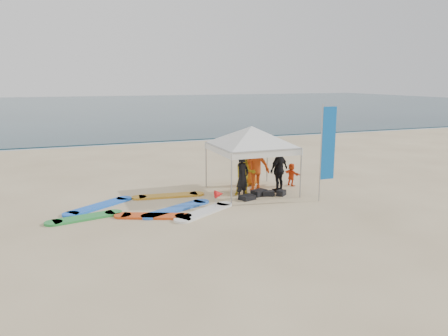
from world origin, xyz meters
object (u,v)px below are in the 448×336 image
Objects in this scene: person_seated at (291,175)px; canopy_tent at (252,127)px; person_black_b at (279,170)px; person_yellow at (245,174)px; person_orange_b at (250,166)px; marker_pennant at (219,194)px; person_black_a at (243,177)px; surfboard_spread at (149,209)px; feather_flag at (328,145)px; person_orange_a at (255,166)px.

canopy_tent is (-1.94, -0.32, 2.06)m from person_seated.
person_yellow is at bearing -24.70° from person_black_b.
marker_pennant is (-2.29, -2.57, -0.33)m from person_orange_b.
person_orange_b is 1.76× the size of person_seated.
person_orange_b is at bearing 26.89° from person_black_a.
person_black_b is (1.72, 0.47, 0.04)m from person_black_a.
person_black_a is 1.00× the size of person_yellow.
person_orange_b is at bearing 68.18° from person_yellow.
person_seated reaches higher than surfboard_spread.
person_yellow is (0.29, 0.43, 0.00)m from person_black_a.
feather_flag is 5.40× the size of marker_pennant.
canopy_tent is 2.90m from feather_flag.
person_orange_a is 0.51× the size of canopy_tent.
feather_flag reaches higher than person_black_b.
feather_flag is 0.60× the size of surfboard_spread.
person_black_a is at bearing 1.72° from surfboard_spread.
marker_pennant is 2.38m from surfboard_spread.
person_black_a is 2.91m from person_seated.
person_black_a is at bearing -131.04° from canopy_tent.
canopy_tent is at bearing 12.54° from surfboard_spread.
feather_flag is at bearing -25.86° from person_yellow.
person_black_b is at bearing -16.26° from person_black_a.
feather_flag is 4.20m from marker_pennant.
person_yellow is 0.95× the size of person_black_b.
person_yellow is 2.49m from person_seated.
person_black_b is at bearing 6.37° from surfboard_spread.
canopy_tent is at bearing 40.14° from marker_pennant.
surfboard_spread is at bearing 15.30° from person_orange_a.
feather_flag is (2.69, -1.24, 1.21)m from person_black_a.
canopy_tent is (0.42, 0.38, 1.71)m from person_yellow.
feather_flag is 6.54m from surfboard_spread.
person_black_b is (0.76, -0.53, -0.12)m from person_orange_a.
person_orange_a is at bearing 49.51° from person_yellow.
person_orange_a is 0.57× the size of feather_flag.
feather_flag reaches higher than person_yellow.
person_orange_a reaches higher than person_seated.
person_yellow is at bearing 39.55° from marker_pennant.
canopy_tent is 0.67× the size of surfboard_spread.
person_orange_a is at bearing 14.81° from person_black_a.
feather_flag is (2.40, -1.67, 1.20)m from person_yellow.
person_black_b is 2.71× the size of marker_pennant.
person_black_a is 1.76× the size of person_seated.
canopy_tent is at bearing 38.59° from person_orange_a.
person_black_b is 0.45× the size of canopy_tent.
person_yellow is 2.58× the size of marker_pennant.
person_orange_b reaches higher than person_black_a.
marker_pennant is (-1.20, -0.79, -0.33)m from person_black_a.
person_black_a is 0.48× the size of feather_flag.
feather_flag is at bearing -10.53° from surfboard_spread.
marker_pennant is at bearing 40.95° from person_orange_a.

